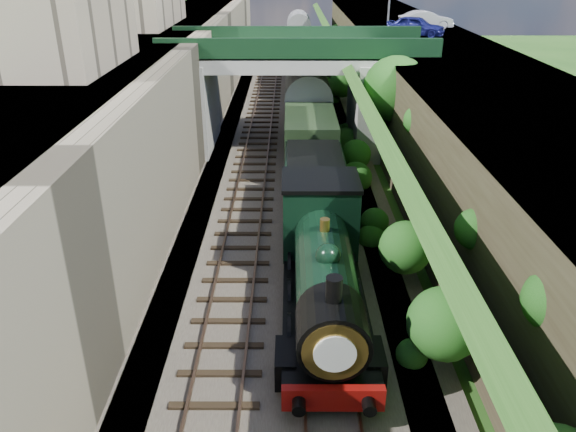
{
  "coord_description": "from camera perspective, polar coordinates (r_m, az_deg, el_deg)",
  "views": [
    {
      "loc": [
        0.05,
        -10.98,
        11.44
      ],
      "look_at": [
        0.0,
        8.3,
        2.43
      ],
      "focal_mm": 35.0,
      "sensor_mm": 36.0,
      "label": 1
    }
  ],
  "objects": [
    {
      "name": "trackbed",
      "position": [
        32.99,
        0.06,
        4.95
      ],
      "size": [
        10.0,
        90.0,
        0.2
      ],
      "primitive_type": "cube",
      "color": "#473F38",
      "rests_on": "ground"
    },
    {
      "name": "car_blue",
      "position": [
        41.96,
        12.84,
        18.3
      ],
      "size": [
        4.3,
        3.12,
        1.36
      ],
      "primitive_type": "imported",
      "rotation": [
        0.0,
        0.0,
        1.14
      ],
      "color": "navy",
      "rests_on": "street_plateau_right"
    },
    {
      "name": "street_plateau_left",
      "position": [
        33.24,
        -15.91,
        10.29
      ],
      "size": [
        6.0,
        90.0,
        7.0
      ],
      "primitive_type": "cube",
      "color": "#262628",
      "rests_on": "ground"
    },
    {
      "name": "street_plateau_right",
      "position": [
        33.44,
        16.81,
        9.59
      ],
      "size": [
        8.0,
        90.0,
        6.25
      ],
      "primitive_type": "cube",
      "color": "#262628",
      "rests_on": "ground"
    },
    {
      "name": "locomotive",
      "position": [
        18.81,
        3.65,
        -5.5
      ],
      "size": [
        3.1,
        10.22,
        3.83
      ],
      "color": "black",
      "rests_on": "trackbed"
    },
    {
      "name": "embankment_slope",
      "position": [
        32.23,
        9.0,
        8.96
      ],
      "size": [
        4.41,
        90.0,
        6.36
      ],
      "color": "#1E4714",
      "rests_on": "ground"
    },
    {
      "name": "road_bridge",
      "position": [
        35.76,
        1.63,
        13.16
      ],
      "size": [
        16.0,
        6.4,
        7.25
      ],
      "color": "gray",
      "rests_on": "ground"
    },
    {
      "name": "track_right",
      "position": [
        32.96,
        2.15,
        5.18
      ],
      "size": [
        2.5,
        90.0,
        0.2
      ],
      "color": "black",
      "rests_on": "trackbed"
    },
    {
      "name": "tree",
      "position": [
        31.89,
        11.0,
        12.3
      ],
      "size": [
        3.6,
        3.8,
        6.6
      ],
      "color": "black",
      "rests_on": "ground"
    },
    {
      "name": "tender",
      "position": [
        25.52,
        2.72,
        2.39
      ],
      "size": [
        2.7,
        6.0,
        3.05
      ],
      "color": "black",
      "rests_on": "trackbed"
    },
    {
      "name": "coach_rear",
      "position": [
        74.33,
        1.09,
        17.79
      ],
      "size": [
        2.9,
        18.0,
        3.7
      ],
      "color": "black",
      "rests_on": "trackbed"
    },
    {
      "name": "car_silver",
      "position": [
        46.44,
        13.83,
        18.78
      ],
      "size": [
        4.13,
        1.79,
        1.32
      ],
      "primitive_type": "imported",
      "rotation": [
        0.0,
        0.0,
        1.67
      ],
      "color": "silver",
      "rests_on": "street_plateau_right"
    },
    {
      "name": "track_left",
      "position": [
        33.0,
        -3.43,
        5.18
      ],
      "size": [
        2.5,
        90.0,
        0.2
      ],
      "color": "black",
      "rests_on": "trackbed"
    },
    {
      "name": "ground",
      "position": [
        15.86,
        -0.09,
        -21.13
      ],
      "size": [
        160.0,
        160.0,
        0.0
      ],
      "primitive_type": "plane",
      "color": "#1E4714",
      "rests_on": "ground"
    },
    {
      "name": "retaining_wall",
      "position": [
        32.46,
        -9.87,
        10.53
      ],
      "size": [
        1.0,
        90.0,
        7.0
      ],
      "primitive_type": "cube",
      "color": "#756B56",
      "rests_on": "ground"
    },
    {
      "name": "coach_front",
      "position": [
        37.35,
        1.95,
        10.47
      ],
      "size": [
        2.9,
        18.0,
        3.7
      ],
      "color": "black",
      "rests_on": "trackbed"
    },
    {
      "name": "coach_middle",
      "position": [
        55.74,
        1.38,
        15.34
      ],
      "size": [
        2.9,
        18.0,
        3.7
      ],
      "color": "black",
      "rests_on": "trackbed"
    },
    {
      "name": "building_near",
      "position": [
        26.85,
        -21.82,
        18.18
      ],
      "size": [
        4.0,
        8.0,
        4.0
      ],
      "primitive_type": "cube",
      "color": "gray",
      "rests_on": "street_plateau_left"
    }
  ]
}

